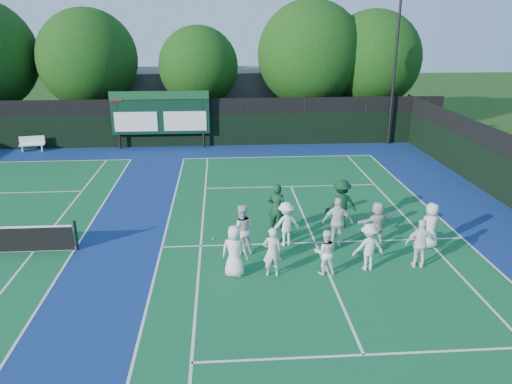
{
  "coord_description": "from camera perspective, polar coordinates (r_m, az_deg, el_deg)",
  "views": [
    {
      "loc": [
        -3.29,
        -15.21,
        7.63
      ],
      "look_at": [
        -2.0,
        3.0,
        1.3
      ],
      "focal_mm": 35.0,
      "sensor_mm": 36.0,
      "label": 1
    }
  ],
  "objects": [
    {
      "name": "ground",
      "position": [
        17.33,
        7.37,
        -7.17
      ],
      "size": [
        120.0,
        120.0,
        0.0
      ],
      "primitive_type": "plane",
      "color": "#193C10",
      "rests_on": "ground"
    },
    {
      "name": "court_apron",
      "position": [
        18.12,
        -12.34,
        -6.24
      ],
      "size": [
        34.0,
        32.0,
        0.01
      ],
      "primitive_type": "cube",
      "color": "navy",
      "rests_on": "ground"
    },
    {
      "name": "near_court",
      "position": [
        18.21,
        6.77,
        -5.75
      ],
      "size": [
        11.05,
        23.85,
        0.01
      ],
      "color": "#125B2F",
      "rests_on": "ground"
    },
    {
      "name": "back_fence",
      "position": [
        31.95,
        -8.92,
        7.57
      ],
      "size": [
        34.0,
        0.08,
        3.0
      ],
      "color": "black",
      "rests_on": "ground"
    },
    {
      "name": "scoreboard",
      "position": [
        31.49,
        -10.91,
        8.83
      ],
      "size": [
        6.0,
        0.21,
        3.55
      ],
      "color": "black",
      "rests_on": "ground"
    },
    {
      "name": "clubhouse",
      "position": [
        39.63,
        -2.19,
        10.94
      ],
      "size": [
        18.0,
        6.0,
        4.0
      ],
      "primitive_type": "cube",
      "color": "#555459",
      "rests_on": "ground"
    },
    {
      "name": "light_pole_right",
      "position": [
        32.77,
        15.81,
        16.11
      ],
      "size": [
        1.2,
        0.3,
        10.12
      ],
      "color": "black",
      "rests_on": "ground"
    },
    {
      "name": "bench",
      "position": [
        33.45,
        -24.23,
        5.11
      ],
      "size": [
        1.5,
        0.67,
        0.92
      ],
      "color": "white",
      "rests_on": "ground"
    },
    {
      "name": "tree_b",
      "position": [
        35.92,
        -18.38,
        13.96
      ],
      "size": [
        6.56,
        6.56,
        8.43
      ],
      "color": "black",
      "rests_on": "ground"
    },
    {
      "name": "tree_c",
      "position": [
        34.95,
        -6.34,
        13.88
      ],
      "size": [
        5.35,
        5.35,
        7.33
      ],
      "color": "black",
      "rests_on": "ground"
    },
    {
      "name": "tree_d",
      "position": [
        35.44,
        6.45,
        15.1
      ],
      "size": [
        7.19,
        7.19,
        9.0
      ],
      "color": "black",
      "rests_on": "ground"
    },
    {
      "name": "tree_e",
      "position": [
        36.49,
        13.41,
        14.33
      ],
      "size": [
        6.58,
        6.58,
        8.36
      ],
      "color": "black",
      "rests_on": "ground"
    },
    {
      "name": "tennis_ball_0",
      "position": [
        17.71,
        0.7,
        -6.28
      ],
      "size": [
        0.07,
        0.07,
        0.07
      ],
      "primitive_type": "sphere",
      "color": "#B3CC18",
      "rests_on": "ground"
    },
    {
      "name": "tennis_ball_1",
      "position": [
        19.54,
        9.85,
        -4.05
      ],
      "size": [
        0.07,
        0.07,
        0.07
      ],
      "primitive_type": "sphere",
      "color": "#B3CC18",
      "rests_on": "ground"
    },
    {
      "name": "tennis_ball_3",
      "position": [
        18.39,
        -4.94,
        -5.35
      ],
      "size": [
        0.07,
        0.07,
        0.07
      ],
      "primitive_type": "sphere",
      "color": "#B3CC18",
      "rests_on": "ground"
    },
    {
      "name": "tennis_ball_5",
      "position": [
        19.24,
        17.25,
        -5.04
      ],
      "size": [
        0.07,
        0.07,
        0.07
      ],
      "primitive_type": "sphere",
      "color": "#B3CC18",
      "rests_on": "ground"
    },
    {
      "name": "player_front_0",
      "position": [
        15.57,
        -2.47,
        -6.75
      ],
      "size": [
        0.93,
        0.73,
        1.68
      ],
      "primitive_type": "imported",
      "rotation": [
        0.0,
        0.0,
        2.87
      ],
      "color": "white",
      "rests_on": "ground"
    },
    {
      "name": "player_front_1",
      "position": [
        15.57,
        1.86,
        -6.86
      ],
      "size": [
        0.59,
        0.39,
        1.62
      ],
      "primitive_type": "imported",
      "rotation": [
        0.0,
        0.0,
        3.13
      ],
      "color": "silver",
      "rests_on": "ground"
    },
    {
      "name": "player_front_2",
      "position": [
        15.85,
        7.92,
        -6.82
      ],
      "size": [
        0.75,
        0.6,
        1.48
      ],
      "primitive_type": "imported",
      "rotation": [
        0.0,
        0.0,
        3.08
      ],
      "color": "white",
      "rests_on": "ground"
    },
    {
      "name": "player_front_3",
      "position": [
        16.34,
        12.74,
        -6.15
      ],
      "size": [
        1.08,
        0.71,
        1.57
      ],
      "primitive_type": "imported",
      "rotation": [
        0.0,
        0.0,
        3.27
      ],
      "color": "silver",
      "rests_on": "ground"
    },
    {
      "name": "player_front_4",
      "position": [
        16.9,
        18.31,
        -5.64
      ],
      "size": [
        1.01,
        0.51,
        1.66
      ],
      "primitive_type": "imported",
      "rotation": [
        0.0,
        0.0,
        3.03
      ],
      "color": "white",
      "rests_on": "ground"
    },
    {
      "name": "player_back_0",
      "position": [
        16.96,
        -1.69,
        -4.32
      ],
      "size": [
        0.93,
        0.76,
        1.77
      ],
      "primitive_type": "imported",
      "rotation": [
        0.0,
        0.0,
        3.25
      ],
      "color": "silver",
      "rests_on": "ground"
    },
    {
      "name": "player_back_1",
      "position": [
        17.65,
        3.43,
        -3.66
      ],
      "size": [
        1.16,
        0.86,
        1.61
      ],
      "primitive_type": "imported",
      "rotation": [
        0.0,
        0.0,
        3.41
      ],
      "color": "white",
      "rests_on": "ground"
    },
    {
      "name": "player_back_2",
      "position": [
        17.77,
        9.32,
        -3.4
      ],
      "size": [
        1.12,
        0.63,
        1.8
      ],
      "primitive_type": "imported",
      "rotation": [
        0.0,
        0.0,
        2.95
      ],
      "color": "silver",
      "rests_on": "ground"
    },
    {
      "name": "player_back_3",
      "position": [
        18.31,
        13.64,
        -3.41
      ],
      "size": [
        1.52,
        0.94,
        1.56
      ],
      "primitive_type": "imported",
      "rotation": [
        0.0,
        0.0,
        3.5
      ],
      "color": "silver",
      "rests_on": "ground"
    },
    {
      "name": "player_back_4",
      "position": [
        18.47,
        19.34,
        -3.63
      ],
      "size": [
        0.91,
        0.71,
        1.65
      ],
      "primitive_type": "imported",
      "rotation": [
        0.0,
        0.0,
        3.39
      ],
      "color": "silver",
      "rests_on": "ground"
    },
    {
      "name": "coach_left",
      "position": [
        18.64,
        2.39,
        -1.87
      ],
      "size": [
        0.81,
        0.66,
        1.91
      ],
      "primitive_type": "imported",
      "rotation": [
        0.0,
        0.0,
        2.81
      ],
      "color": "#103B1E",
      "rests_on": "ground"
    },
    {
      "name": "coach_right",
      "position": [
        19.27,
        9.71,
        -1.38
      ],
      "size": [
        1.34,
        0.88,
        1.94
      ],
      "primitive_type": "imported",
      "rotation": [
        0.0,
        0.0,
        3.28
      ],
      "color": "#0E331B",
      "rests_on": "ground"
    }
  ]
}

